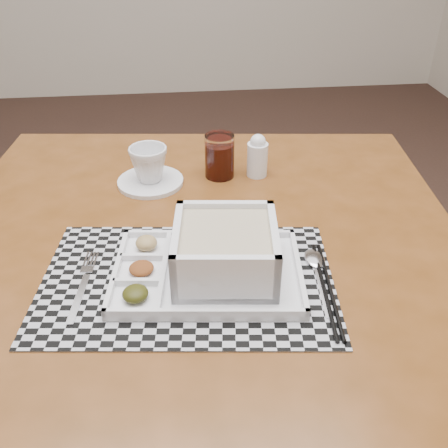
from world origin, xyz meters
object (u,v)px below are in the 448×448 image
(cup, at_px, (149,164))
(juice_glass, at_px, (220,158))
(serving_tray, at_px, (218,258))
(dining_table, at_px, (200,274))
(creamer_bottle, at_px, (257,156))

(cup, bearing_deg, juice_glass, -0.55)
(cup, xyz_separation_m, juice_glass, (0.16, 0.02, -0.00))
(serving_tray, xyz_separation_m, cup, (-0.12, 0.35, 0.01))
(serving_tray, relative_size, cup, 3.97)
(dining_table, relative_size, cup, 13.16)
(serving_tray, relative_size, juice_glass, 3.37)
(juice_glass, bearing_deg, serving_tray, -95.99)
(dining_table, height_order, juice_glass, juice_glass)
(cup, bearing_deg, dining_table, -76.80)
(dining_table, bearing_deg, creamer_bottle, 59.16)
(dining_table, xyz_separation_m, juice_glass, (0.07, 0.26, 0.13))
(creamer_bottle, bearing_deg, cup, -176.20)
(dining_table, relative_size, juice_glass, 11.17)
(dining_table, distance_m, serving_tray, 0.16)
(dining_table, distance_m, cup, 0.29)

